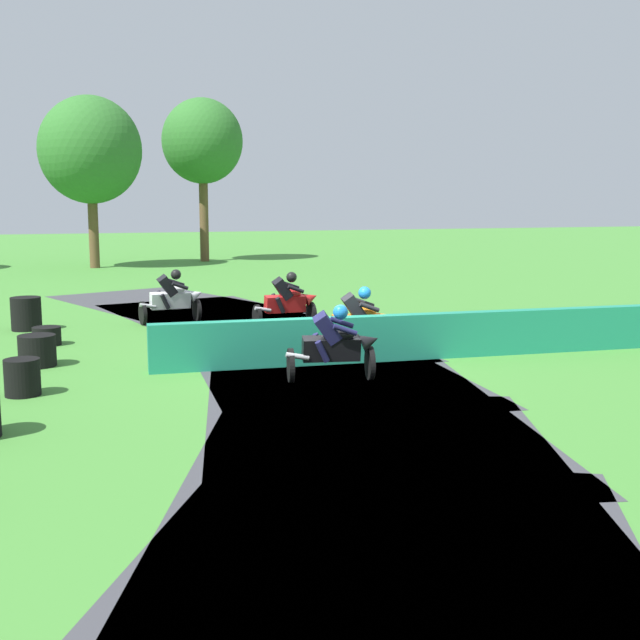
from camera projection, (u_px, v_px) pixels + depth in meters
ground_plane at (318, 364)px, 15.57m from camera, size 120.00×120.00×0.00m
track_asphalt at (269, 366)px, 15.33m from camera, size 9.01×28.78×0.01m
safety_barrier at (563, 330)px, 16.83m from camera, size 16.97×1.11×0.90m
motorcycle_lead_black at (336, 345)px, 13.99m from camera, size 1.71×0.94×1.43m
motorcycle_chase_orange at (360, 321)px, 16.58m from camera, size 1.70×0.77×1.42m
motorcycle_trailing_red at (288, 301)px, 19.85m from camera, size 1.68×0.77×1.42m
motorcycle_fourth_white at (173, 298)px, 20.50m from camera, size 1.68×0.87×1.42m
tire_stack_mid_b at (22, 377)px, 13.07m from camera, size 0.57×0.57×0.60m
tire_stack_far at (37, 351)px, 15.33m from camera, size 0.70×0.70×0.60m
tire_stack_extra_a at (47, 336)px, 17.54m from camera, size 0.60×0.60×0.40m
tire_stack_extra_b at (26, 314)px, 19.50m from camera, size 0.71×0.71×0.80m
tree_far_left at (90, 150)px, 35.94m from camera, size 4.53×4.53×7.64m
tree_mid_rise at (202, 142)px, 39.62m from camera, size 3.95×3.95×7.98m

